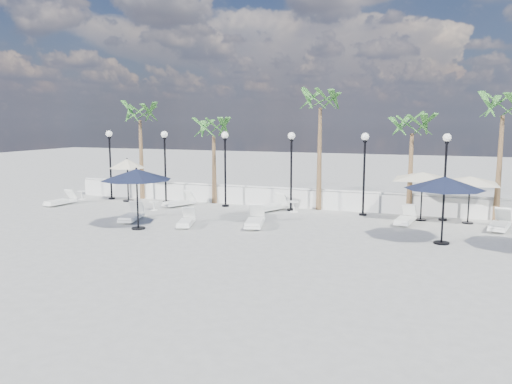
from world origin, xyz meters
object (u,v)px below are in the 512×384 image
(lounger_4, at_px, (255,221))
(parasol_navy_left, at_px, (137,175))
(parasol_navy_mid, at_px, (445,183))
(lounger_2, at_px, (186,221))
(parasol_cream_sq_a, at_px, (423,172))
(lounger_3, at_px, (132,216))
(parasol_cream_sq_b, at_px, (470,177))
(lounger_6, at_px, (405,219))
(parasol_cream_small, at_px, (127,164))
(lounger_7, at_px, (500,224))
(lounger_5, at_px, (272,206))
(lounger_0, at_px, (179,202))
(lounger_1, at_px, (61,201))

(lounger_4, xyz_separation_m, parasol_navy_left, (-4.32, -2.05, 1.97))
(parasol_navy_mid, bearing_deg, parasol_navy_left, -171.73)
(lounger_2, relative_size, parasol_cream_sq_a, 0.38)
(lounger_4, xyz_separation_m, parasol_navy_mid, (7.30, -0.36, 1.93))
(lounger_3, bearing_deg, parasol_cream_sq_b, 3.11)
(parasol_navy_mid, height_order, parasol_cream_sq_b, parasol_navy_mid)
(lounger_6, relative_size, parasol_cream_sq_b, 0.44)
(parasol_navy_left, height_order, parasol_navy_mid, parasol_navy_left)
(parasol_cream_sq_b, relative_size, parasol_cream_small, 1.84)
(lounger_7, relative_size, parasol_cream_sq_a, 0.44)
(lounger_4, distance_m, lounger_6, 6.46)
(lounger_3, bearing_deg, lounger_2, -17.60)
(lounger_2, height_order, lounger_5, lounger_5)
(lounger_5, bearing_deg, parasol_cream_sq_b, 23.35)
(lounger_4, bearing_deg, lounger_0, 134.57)
(lounger_4, height_order, parasol_cream_small, parasol_cream_small)
(lounger_3, xyz_separation_m, parasol_navy_left, (1.20, -1.29, 1.98))
(lounger_7, distance_m, parasol_cream_sq_b, 2.34)
(lounger_2, relative_size, lounger_4, 0.83)
(lounger_2, distance_m, parasol_cream_small, 7.90)
(parasol_navy_mid, xyz_separation_m, parasol_cream_sq_b, (1.06, 4.18, -0.16))
(lounger_3, xyz_separation_m, parasol_navy_mid, (12.82, 0.40, 1.95))
(lounger_6, bearing_deg, lounger_5, 178.72)
(lounger_3, distance_m, parasol_navy_mid, 12.97)
(lounger_1, distance_m, parasol_navy_left, 8.17)
(parasol_navy_left, height_order, parasol_cream_sq_b, parasol_navy_left)
(lounger_0, relative_size, lounger_4, 0.88)
(lounger_6, distance_m, lounger_7, 3.66)
(lounger_1, bearing_deg, parasol_cream_sq_a, 14.12)
(lounger_5, height_order, parasol_navy_left, parasol_navy_left)
(lounger_1, xyz_separation_m, lounger_5, (10.90, 2.28, 0.02))
(lounger_0, relative_size, lounger_5, 0.93)
(lounger_6, xyz_separation_m, parasol_cream_sq_a, (0.58, 1.09, 1.90))
(lounger_1, bearing_deg, parasol_navy_mid, 1.02)
(lounger_0, bearing_deg, lounger_2, -32.88)
(lounger_1, xyz_separation_m, parasol_cream_small, (2.57, 2.33, 1.81))
(parasol_cream_sq_a, bearing_deg, lounger_5, -179.62)
(lounger_5, bearing_deg, parasol_navy_left, -100.21)
(lounger_7, xyz_separation_m, parasol_cream_small, (-18.34, 0.98, 1.79))
(parasol_cream_small, bearing_deg, lounger_1, -137.81)
(parasol_cream_sq_b, distance_m, parasol_cream_small, 17.19)
(parasol_navy_mid, bearing_deg, lounger_6, 115.16)
(lounger_1, height_order, lounger_5, lounger_5)
(lounger_1, relative_size, parasol_cream_small, 0.78)
(lounger_6, xyz_separation_m, parasol_cream_sq_b, (2.51, 1.09, 1.79))
(lounger_1, relative_size, parasol_navy_mid, 0.67)
(parasol_navy_mid, bearing_deg, lounger_2, -177.07)
(parasol_navy_mid, bearing_deg, lounger_4, 177.15)
(parasol_navy_mid, bearing_deg, lounger_1, 174.33)
(parasol_cream_sq_a, bearing_deg, lounger_7, -17.68)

